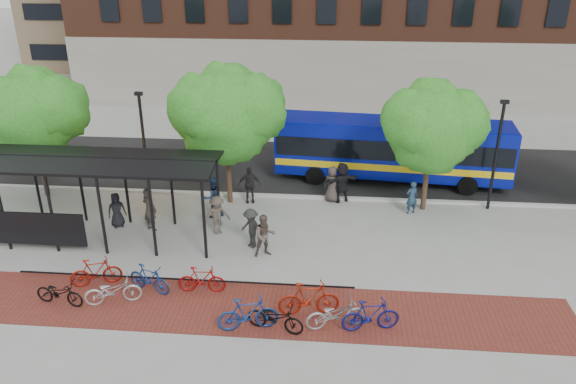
# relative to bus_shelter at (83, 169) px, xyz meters

# --- Properties ---
(ground) EXTENTS (160.00, 160.00, 0.00)m
(ground) POSITION_rel_bus_shelter_xyz_m (8.13, 0.48, -3.00)
(ground) COLOR #9E9E99
(ground) RESTS_ON ground
(asphalt_street) EXTENTS (160.00, 8.00, 0.01)m
(asphalt_street) POSITION_rel_bus_shelter_xyz_m (8.13, 8.48, -2.99)
(asphalt_street) COLOR black
(asphalt_street) RESTS_ON ground
(curb) EXTENTS (160.00, 0.25, 0.12)m
(curb) POSITION_rel_bus_shelter_xyz_m (8.13, 4.48, -2.94)
(curb) COLOR #B7B7B2
(curb) RESTS_ON ground
(brick_strip) EXTENTS (24.00, 3.00, 0.01)m
(brick_strip) POSITION_rel_bus_shelter_xyz_m (6.13, -4.52, -3.00)
(brick_strip) COLOR maroon
(brick_strip) RESTS_ON ground
(bike_rack_rail) EXTENTS (12.00, 0.05, 0.95)m
(bike_rack_rail) POSITION_rel_bus_shelter_xyz_m (4.83, -3.62, -3.00)
(bike_rack_rail) COLOR black
(bike_rack_rail) RESTS_ON ground
(bus_shelter) EXTENTS (10.60, 3.07, 3.60)m
(bus_shelter) POSITION_rel_bus_shelter_xyz_m (0.00, 0.00, 0.00)
(bus_shelter) COLOR black
(bus_shelter) RESTS_ON ground
(tree_a) EXTENTS (4.90, 4.00, 6.18)m
(tree_a) POSITION_rel_bus_shelter_xyz_m (-3.77, 3.83, 1.24)
(tree_a) COLOR #382619
(tree_a) RESTS_ON ground
(tree_b) EXTENTS (5.15, 4.20, 6.47)m
(tree_b) POSITION_rel_bus_shelter_xyz_m (5.23, 3.83, 1.46)
(tree_b) COLOR #382619
(tree_b) RESTS_ON ground
(tree_c) EXTENTS (4.66, 3.80, 5.92)m
(tree_c) POSITION_rel_bus_shelter_xyz_m (14.22, 3.83, 1.06)
(tree_c) COLOR #382619
(tree_c) RESTS_ON ground
(lamp_post_left) EXTENTS (0.35, 0.20, 5.12)m
(lamp_post_left) POSITION_rel_bus_shelter_xyz_m (1.13, 4.08, -0.25)
(lamp_post_left) COLOR black
(lamp_post_left) RESTS_ON ground
(lamp_post_right) EXTENTS (0.35, 0.20, 5.12)m
(lamp_post_right) POSITION_rel_bus_shelter_xyz_m (17.13, 4.08, -0.25)
(lamp_post_right) COLOR black
(lamp_post_right) RESTS_ON ground
(bus) EXTENTS (11.82, 3.56, 3.14)m
(bus) POSITION_rel_bus_shelter_xyz_m (12.87, 7.13, -1.19)
(bus) COLOR #081399
(bus) RESTS_ON ground
(bike_0) EXTENTS (1.84, 0.90, 0.93)m
(bike_0) POSITION_rel_bus_shelter_xyz_m (0.85, -4.80, -2.54)
(bike_0) COLOR black
(bike_0) RESTS_ON ground
(bike_1) EXTENTS (1.86, 1.10, 1.08)m
(bike_1) POSITION_rel_bus_shelter_xyz_m (1.63, -3.56, -2.46)
(bike_1) COLOR maroon
(bike_1) RESTS_ON ground
(bike_2) EXTENTS (2.01, 1.22, 1.00)m
(bike_2) POSITION_rel_bus_shelter_xyz_m (2.64, -4.57, -2.50)
(bike_2) COLOR #B0B1B3
(bike_2) RESTS_ON ground
(bike_3) EXTENTS (1.78, 1.08, 1.03)m
(bike_3) POSITION_rel_bus_shelter_xyz_m (3.65, -3.78, -2.48)
(bike_3) COLOR navy
(bike_3) RESTS_ON ground
(bike_5) EXTENTS (1.69, 0.56, 1.01)m
(bike_5) POSITION_rel_bus_shelter_xyz_m (5.50, -3.66, -2.50)
(bike_5) COLOR #9D100E
(bike_5) RESTS_ON ground
(bike_7) EXTENTS (2.03, 1.00, 1.18)m
(bike_7) POSITION_rel_bus_shelter_xyz_m (7.42, -5.59, -2.41)
(bike_7) COLOR navy
(bike_7) RESTS_ON ground
(bike_8) EXTENTS (1.98, 1.08, 0.99)m
(bike_8) POSITION_rel_bus_shelter_xyz_m (8.29, -5.56, -2.51)
(bike_8) COLOR black
(bike_8) RESTS_ON ground
(bike_9) EXTENTS (2.10, 0.91, 1.22)m
(bike_9) POSITION_rel_bus_shelter_xyz_m (9.30, -4.63, -2.39)
(bike_9) COLOR #9E200E
(bike_9) RESTS_ON ground
(bike_10) EXTENTS (2.08, 1.22, 1.04)m
(bike_10) POSITION_rel_bus_shelter_xyz_m (10.20, -5.24, -2.48)
(bike_10) COLOR #959597
(bike_10) RESTS_ON ground
(bike_11) EXTENTS (1.94, 0.90, 1.13)m
(bike_11) POSITION_rel_bus_shelter_xyz_m (11.29, -5.30, -2.44)
(bike_11) COLOR navy
(bike_11) RESTS_ON ground
(pedestrian_0) EXTENTS (0.90, 0.81, 1.55)m
(pedestrian_0) POSITION_rel_bus_shelter_xyz_m (0.75, 0.92, -2.22)
(pedestrian_0) COLOR black
(pedestrian_0) RESTS_ON ground
(pedestrian_1) EXTENTS (0.85, 0.76, 1.95)m
(pedestrian_1) POSITION_rel_bus_shelter_xyz_m (2.29, 0.71, -2.03)
(pedestrian_1) COLOR #36312B
(pedestrian_1) RESTS_ON ground
(pedestrian_2) EXTENTS (1.16, 1.11, 1.89)m
(pedestrian_2) POSITION_rel_bus_shelter_xyz_m (4.69, 2.19, -2.05)
(pedestrian_2) COLOR #22324F
(pedestrian_2) RESTS_ON ground
(pedestrian_3) EXTENTS (1.28, 1.13, 1.71)m
(pedestrian_3) POSITION_rel_bus_shelter_xyz_m (5.19, 0.63, -2.14)
(pedestrian_3) COLOR #4F433A
(pedestrian_3) RESTS_ON ground
(pedestrian_4) EXTENTS (1.11, 0.63, 1.78)m
(pedestrian_4) POSITION_rel_bus_shelter_xyz_m (6.07, 3.84, -2.11)
(pedestrian_4) COLOR #252525
(pedestrian_4) RESTS_ON ground
(pedestrian_5) EXTENTS (1.86, 1.33, 1.94)m
(pedestrian_5) POSITION_rel_bus_shelter_xyz_m (10.39, 4.28, -2.03)
(pedestrian_5) COLOR black
(pedestrian_5) RESTS_ON ground
(pedestrian_6) EXTENTS (0.99, 0.82, 1.74)m
(pedestrian_6) POSITION_rel_bus_shelter_xyz_m (9.93, 4.28, -2.13)
(pedestrian_6) COLOR #3F3532
(pedestrian_6) RESTS_ON ground
(pedestrian_7) EXTENTS (0.67, 0.58, 1.56)m
(pedestrian_7) POSITION_rel_bus_shelter_xyz_m (13.51, 3.27, -2.22)
(pedestrian_7) COLOR #223A51
(pedestrian_7) RESTS_ON ground
(pedestrian_8) EXTENTS (1.03, 0.93, 1.75)m
(pedestrian_8) POSITION_rel_bus_shelter_xyz_m (7.40, -0.98, -2.12)
(pedestrian_8) COLOR brown
(pedestrian_8) RESTS_ON ground
(pedestrian_9) EXTENTS (1.22, 1.19, 1.68)m
(pedestrian_9) POSITION_rel_bus_shelter_xyz_m (6.76, -0.35, -2.16)
(pedestrian_9) COLOR #292929
(pedestrian_9) RESTS_ON ground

